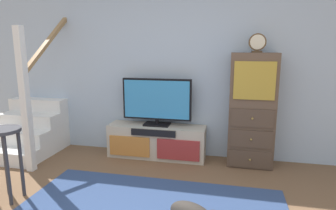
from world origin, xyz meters
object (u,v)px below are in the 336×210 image
(media_console, at_px, (157,141))
(television, at_px, (157,101))
(desk_clock, at_px, (257,43))
(bar_stool_near, at_px, (4,148))
(side_cabinet, at_px, (252,111))

(media_console, bearing_deg, television, 90.00)
(media_console, height_order, desk_clock, desk_clock)
(television, bearing_deg, bar_stool_near, -128.65)
(side_cabinet, bearing_deg, bar_stool_near, -149.16)
(media_console, bearing_deg, bar_stool_near, -129.11)
(media_console, height_order, bar_stool_near, bar_stool_near)
(media_console, relative_size, side_cabinet, 0.93)
(media_console, xyz_separation_m, television, (0.00, 0.02, 0.58))
(media_console, bearing_deg, desk_clock, -0.21)
(media_console, distance_m, side_cabinet, 1.38)
(media_console, xyz_separation_m, bar_stool_near, (-1.19, -1.47, 0.33))
(desk_clock, bearing_deg, media_console, 179.79)
(side_cabinet, distance_m, bar_stool_near, 2.88)
(side_cabinet, height_order, bar_stool_near, side_cabinet)
(side_cabinet, bearing_deg, media_console, -179.54)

